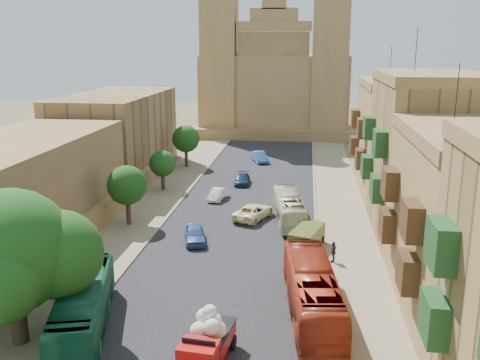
% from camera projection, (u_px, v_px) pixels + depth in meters
% --- Properties ---
extents(road_surface, '(14.00, 140.00, 0.01)m').
position_uv_depth(road_surface, '(245.00, 209.00, 53.49)').
color(road_surface, black).
rests_on(road_surface, ground).
extents(sidewalk_east, '(5.00, 140.00, 0.01)m').
position_uv_depth(sidewalk_east, '(341.00, 212.00, 52.35)').
color(sidewalk_east, '#7D6E52').
rests_on(sidewalk_east, ground).
extents(sidewalk_west, '(5.00, 140.00, 0.01)m').
position_uv_depth(sidewalk_west, '(153.00, 205.00, 54.63)').
color(sidewalk_west, '#7D6E52').
rests_on(sidewalk_west, ground).
extents(kerb_east, '(0.25, 140.00, 0.12)m').
position_uv_depth(kerb_east, '(315.00, 211.00, 52.64)').
color(kerb_east, '#7D6E52').
rests_on(kerb_east, ground).
extents(kerb_west, '(0.25, 140.00, 0.12)m').
position_uv_depth(kerb_west, '(177.00, 206.00, 54.31)').
color(kerb_west, '#7D6E52').
rests_on(kerb_west, ground).
extents(townhouse_b, '(9.00, 14.00, 14.90)m').
position_uv_depth(townhouse_b, '(473.00, 223.00, 31.92)').
color(townhouse_b, olive).
rests_on(townhouse_b, ground).
extents(townhouse_c, '(9.00, 14.00, 17.40)m').
position_uv_depth(townhouse_c, '(426.00, 155.00, 45.07)').
color(townhouse_c, olive).
rests_on(townhouse_c, ground).
extents(townhouse_d, '(9.00, 14.00, 15.90)m').
position_uv_depth(townhouse_d, '(398.00, 136.00, 58.71)').
color(townhouse_d, olive).
rests_on(townhouse_d, ground).
extents(west_wall, '(1.00, 40.00, 1.80)m').
position_uv_depth(west_wall, '(85.00, 228.00, 45.15)').
color(west_wall, olive).
rests_on(west_wall, ground).
extents(west_building_low, '(10.00, 28.00, 8.40)m').
position_uv_depth(west_building_low, '(7.00, 195.00, 43.07)').
color(west_building_low, brown).
rests_on(west_building_low, ground).
extents(west_building_mid, '(10.00, 22.00, 10.00)m').
position_uv_depth(west_building_mid, '(117.00, 133.00, 67.87)').
color(west_building_mid, olive).
rests_on(west_building_mid, ground).
extents(church, '(28.00, 22.50, 36.30)m').
position_uv_depth(church, '(275.00, 81.00, 97.88)').
color(church, olive).
rests_on(church, ground).
extents(ficus_tree, '(8.75, 8.05, 8.75)m').
position_uv_depth(ficus_tree, '(13.00, 255.00, 28.35)').
color(ficus_tree, '#38281C').
rests_on(ficus_tree, ground).
extents(street_tree_a, '(2.73, 2.73, 4.19)m').
position_uv_depth(street_tree_a, '(71.00, 242.00, 36.69)').
color(street_tree_a, '#38281C').
rests_on(street_tree_a, ground).
extents(street_tree_b, '(3.58, 3.58, 5.50)m').
position_uv_depth(street_tree_b, '(127.00, 185.00, 48.01)').
color(street_tree_b, '#38281C').
rests_on(street_tree_b, ground).
extents(street_tree_c, '(2.95, 2.95, 4.53)m').
position_uv_depth(street_tree_c, '(162.00, 164.00, 59.71)').
color(street_tree_c, '#38281C').
rests_on(street_tree_c, ground).
extents(street_tree_d, '(3.64, 3.64, 5.60)m').
position_uv_depth(street_tree_d, '(186.00, 139.00, 71.07)').
color(street_tree_d, '#38281C').
rests_on(street_tree_d, ground).
extents(red_truck, '(2.59, 5.42, 3.06)m').
position_uv_depth(red_truck, '(206.00, 343.00, 27.00)').
color(red_truck, '#AF110D').
rests_on(red_truck, ground).
extents(olive_pickup, '(3.03, 4.56, 1.73)m').
position_uv_depth(olive_pickup, '(307.00, 239.00, 42.93)').
color(olive_pickup, '#46501E').
rests_on(olive_pickup, ground).
extents(bus_green_north, '(5.14, 10.92, 2.96)m').
position_uv_depth(bus_green_north, '(83.00, 307.00, 30.49)').
color(bus_green_north, '#17633F').
rests_on(bus_green_north, ground).
extents(bus_red_east, '(3.89, 11.49, 3.14)m').
position_uv_depth(bus_red_east, '(312.00, 291.00, 32.17)').
color(bus_red_east, '#A32F17').
rests_on(bus_red_east, ground).
extents(bus_cream_east, '(3.51, 9.63, 2.62)m').
position_uv_depth(bus_cream_east, '(289.00, 208.00, 49.33)').
color(bus_cream_east, beige).
rests_on(bus_cream_east, ground).
extents(car_blue_a, '(2.64, 4.36, 1.39)m').
position_uv_depth(car_blue_a, '(195.00, 234.00, 44.36)').
color(car_blue_a, '#3E6099').
rests_on(car_blue_a, ground).
extents(car_white_a, '(1.75, 3.70, 1.17)m').
position_uv_depth(car_white_a, '(218.00, 194.00, 56.52)').
color(car_white_a, white).
rests_on(car_white_a, ground).
extents(car_cream, '(3.99, 5.56, 1.41)m').
position_uv_depth(car_cream, '(253.00, 212.00, 50.31)').
color(car_cream, '#FFF3B3').
rests_on(car_cream, ground).
extents(car_dkblue, '(1.77, 4.11, 1.18)m').
position_uv_depth(car_dkblue, '(242.00, 179.00, 62.78)').
color(car_dkblue, '#112547').
rests_on(car_dkblue, ground).
extents(car_white_b, '(1.32, 3.20, 1.08)m').
position_uv_depth(car_white_b, '(286.00, 190.00, 58.37)').
color(car_white_b, silver).
rests_on(car_white_b, ground).
extents(car_blue_b, '(2.97, 4.65, 1.45)m').
position_uv_depth(car_blue_b, '(260.00, 157.00, 74.66)').
color(car_blue_b, '#3870C5').
rests_on(car_blue_b, ground).
extents(pedestrian_a, '(0.63, 0.43, 1.67)m').
position_uv_depth(pedestrian_a, '(337.00, 343.00, 27.92)').
color(pedestrian_a, '#252129').
rests_on(pedestrian_a, ground).
extents(pedestrian_c, '(0.62, 1.03, 1.65)m').
position_uv_depth(pedestrian_c, '(333.00, 252.00, 40.23)').
color(pedestrian_c, '#303033').
rests_on(pedestrian_c, ground).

